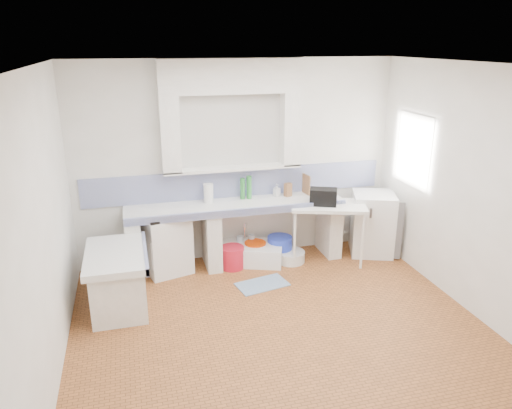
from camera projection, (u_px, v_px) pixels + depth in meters
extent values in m
plane|color=#995729|center=(279.00, 326.00, 5.38)|extent=(4.50, 4.50, 0.00)
plane|color=white|center=(284.00, 65.00, 4.47)|extent=(4.50, 4.50, 0.00)
plane|color=white|center=(238.00, 162.00, 6.75)|extent=(4.50, 0.00, 4.50)
plane|color=white|center=(376.00, 306.00, 3.09)|extent=(4.50, 0.00, 4.50)
plane|color=white|center=(45.00, 228.00, 4.38)|extent=(0.00, 4.50, 4.50)
plane|color=white|center=(470.00, 191.00, 5.47)|extent=(0.00, 4.50, 4.50)
cube|color=white|center=(231.00, 76.00, 6.24)|extent=(1.90, 0.25, 0.45)
cube|color=#3A1F12|center=(425.00, 150.00, 6.55)|extent=(0.35, 0.86, 1.06)
cube|color=white|center=(418.00, 123.00, 6.39)|extent=(0.01, 0.84, 0.24)
cube|color=white|center=(236.00, 206.00, 6.63)|extent=(3.00, 0.60, 0.08)
cube|color=navy|center=(241.00, 212.00, 6.37)|extent=(3.00, 0.04, 0.10)
cube|color=white|center=(134.00, 246.00, 6.43)|extent=(0.20, 0.55, 0.82)
cube|color=white|center=(212.00, 239.00, 6.69)|extent=(0.20, 0.55, 0.82)
cube|color=white|center=(329.00, 227.00, 7.11)|extent=(0.20, 0.55, 0.82)
cube|color=white|center=(116.00, 255.00, 5.57)|extent=(0.70, 1.10, 0.08)
cube|color=white|center=(119.00, 282.00, 5.69)|extent=(0.60, 1.00, 0.62)
cube|color=navy|center=(145.00, 252.00, 5.65)|extent=(0.04, 1.10, 0.10)
cube|color=navy|center=(238.00, 183.00, 6.84)|extent=(4.27, 0.03, 0.40)
cube|color=white|center=(166.00, 244.00, 6.54)|extent=(0.70, 0.69, 0.81)
cube|color=white|center=(248.00, 254.00, 6.91)|extent=(1.10, 0.83, 0.24)
cube|color=white|center=(327.00, 233.00, 6.84)|extent=(1.15, 0.85, 0.05)
cube|color=white|center=(372.00, 223.00, 7.11)|extent=(0.76, 0.76, 0.91)
cylinder|color=red|center=(232.00, 257.00, 6.71)|extent=(0.34, 0.34, 0.31)
cylinder|color=#E53D00|center=(255.00, 251.00, 6.92)|extent=(0.32, 0.32, 0.29)
cylinder|color=blue|center=(280.00, 248.00, 6.99)|extent=(0.46, 0.46, 0.34)
cylinder|color=white|center=(291.00, 256.00, 6.92)|extent=(0.46, 0.46, 0.16)
cylinder|color=silver|center=(240.00, 247.00, 6.99)|extent=(0.12, 0.12, 0.34)
cylinder|color=silver|center=(252.00, 246.00, 7.05)|extent=(0.10, 0.10, 0.34)
cube|color=black|center=(323.00, 197.00, 6.65)|extent=(0.42, 0.34, 0.23)
cylinder|color=#2B7F34|center=(243.00, 189.00, 6.74)|extent=(0.07, 0.07, 0.30)
cylinder|color=#2B7F34|center=(249.00, 187.00, 6.76)|extent=(0.09, 0.09, 0.33)
cube|color=brown|center=(288.00, 190.00, 6.88)|extent=(0.12, 0.11, 0.19)
cube|color=brown|center=(306.00, 184.00, 6.97)|extent=(0.05, 0.21, 0.29)
cylinder|color=white|center=(208.00, 193.00, 6.60)|extent=(0.15, 0.15, 0.26)
imported|color=white|center=(277.00, 190.00, 6.88)|extent=(0.10, 0.10, 0.18)
cube|color=#2B5B91|center=(262.00, 284.00, 6.28)|extent=(0.72, 0.50, 0.01)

